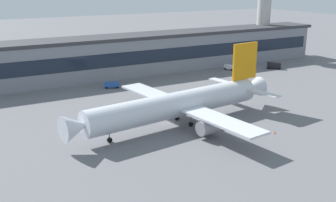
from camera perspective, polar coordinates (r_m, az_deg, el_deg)
name	(u,v)px	position (r m, az deg, el deg)	size (l,w,h in m)	color
ground_plane	(168,123)	(98.09, -0.04, -3.09)	(600.00, 600.00, 0.00)	slate
terminal_building	(94,58)	(143.27, -10.40, 5.99)	(195.44, 14.33, 14.30)	gray
airliner	(179,104)	(95.29, 1.60, -0.45)	(57.10, 48.64, 17.69)	silver
control_tower	(264,7)	(184.37, 13.45, 12.82)	(11.01, 11.01, 35.64)	#B7B7B2
pushback_tractor	(111,85)	(130.77, -8.00, 2.32)	(5.40, 4.10, 1.75)	#2651A5
crew_van	(274,65)	(162.60, 14.69, 4.93)	(5.37, 5.06, 2.55)	black
follow_me_car	(230,67)	(157.56, 8.72, 4.78)	(2.99, 4.75, 1.85)	white
traffic_cone_0	(275,132)	(94.37, 14.84, -4.30)	(0.47, 0.47, 0.58)	#F2590C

